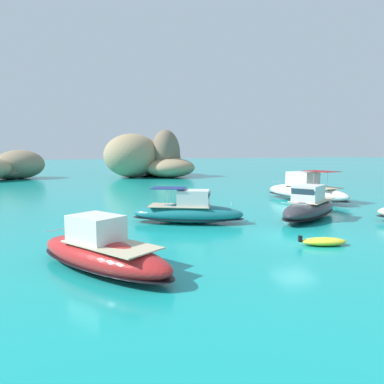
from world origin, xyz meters
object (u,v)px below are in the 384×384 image
dinghy_tender (324,241)px  motorboat_teal (188,212)px  islet_small (3,167)px  motorboat_white (306,191)px  motorboat_red (102,252)px  islet_large (149,159)px  motorboat_charcoal (309,207)px

dinghy_tender → motorboat_teal: bearing=120.8°
islet_small → motorboat_white: size_ratio=1.60×
dinghy_tender → motorboat_red: bearing=-179.4°
islet_small → motorboat_teal: bearing=-69.0°
islet_small → motorboat_teal: (18.97, -49.52, -1.42)m
motorboat_teal → motorboat_white: size_ratio=0.79×
islet_large → motorboat_charcoal: islet_large is taller
islet_small → islet_large: bearing=-2.1°
islet_small → dinghy_tender: size_ratio=6.14×
motorboat_charcoal → motorboat_red: 18.51m
islet_large → motorboat_teal: bearing=-99.8°
motorboat_teal → dinghy_tender: (5.21, -8.74, -0.62)m
islet_small → motorboat_red: bearing=-78.7°
motorboat_red → islet_small: bearing=101.3°
motorboat_charcoal → dinghy_tender: motorboat_charcoal is taller
motorboat_red → dinghy_tender: bearing=0.6°
islet_small → motorboat_red: islet_small is taller
motorboat_red → motorboat_white: motorboat_white is taller
motorboat_red → motorboat_teal: bearing=50.6°
islet_small → motorboat_teal: size_ratio=2.02×
motorboat_charcoal → motorboat_teal: bearing=171.0°
islet_large → motorboat_charcoal: size_ratio=2.67×
islet_small → motorboat_white: (34.67, -42.66, -1.22)m
islet_large → motorboat_red: 59.55m
motorboat_teal → motorboat_white: 17.14m
motorboat_red → dinghy_tender: size_ratio=2.97×
motorboat_charcoal → motorboat_white: motorboat_white is taller
motorboat_teal → motorboat_red: (-7.28, -8.87, -0.01)m
motorboat_white → dinghy_tender: (-10.49, -15.60, -0.82)m
motorboat_teal → motorboat_white: (15.70, 6.86, 0.21)m
motorboat_red → dinghy_tender: (12.49, 0.13, -0.61)m
motorboat_charcoal → motorboat_white: 10.31m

